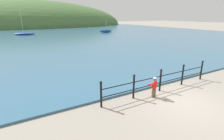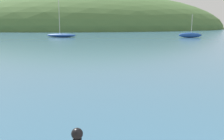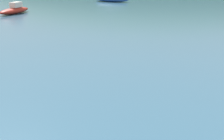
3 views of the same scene
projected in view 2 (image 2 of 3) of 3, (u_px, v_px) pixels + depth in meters
water at (91, 39)px, 32.77m from camera, size 80.00×60.00×0.10m
far_hillside at (83, 29)px, 70.54m from camera, size 77.31×42.52×19.05m
boat_green_fishing at (61, 35)px, 34.98m from camera, size 4.20×2.41×4.88m
boat_white_sailboat at (190, 35)px, 33.88m from camera, size 3.00×1.41×2.98m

